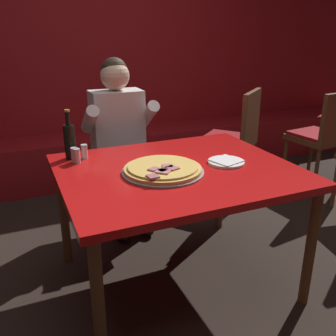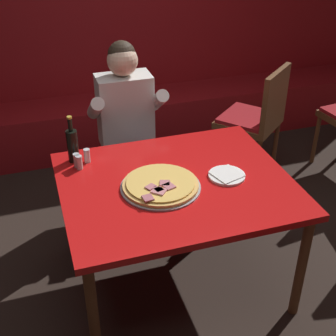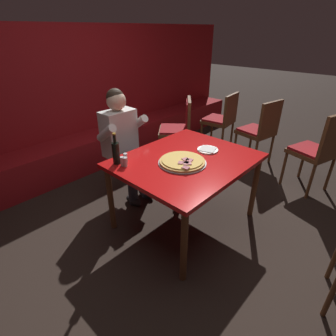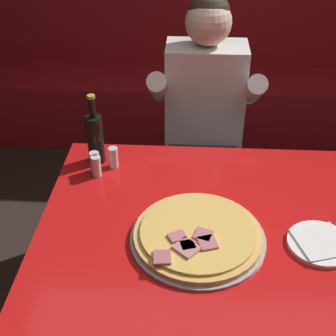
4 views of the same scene
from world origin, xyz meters
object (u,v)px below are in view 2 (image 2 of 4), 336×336
diner_seated_blue_shirt (128,125)px  plate_white_paper (227,175)px  shaker_black_pepper (87,156)px  shaker_red_pepper_flakes (79,163)px  pizza (161,185)px  beer_bottle (73,145)px  main_dining_table (176,192)px  dining_chair_near_left (258,115)px  shaker_oregano (77,161)px

diner_seated_blue_shirt → plate_white_paper: bearing=-67.7°
shaker_black_pepper → shaker_red_pepper_flakes: same height
plate_white_paper → shaker_red_pepper_flakes: 0.85m
pizza → beer_bottle: beer_bottle is taller
main_dining_table → dining_chair_near_left: dining_chair_near_left is taller
plate_white_paper → dining_chair_near_left: (0.71, 0.98, -0.16)m
main_dining_table → shaker_oregano: (-0.50, 0.33, 0.11)m
shaker_oregano → dining_chair_near_left: size_ratio=0.09×
shaker_oregano → shaker_red_pepper_flakes: bearing=-68.7°
plate_white_paper → shaker_oregano: bearing=155.2°
main_dining_table → pizza: size_ratio=2.90×
shaker_red_pepper_flakes → main_dining_table: bearing=-31.3°
dining_chair_near_left → plate_white_paper: bearing=-126.1°
beer_bottle → diner_seated_blue_shirt: (0.44, 0.44, -0.15)m
shaker_oregano → shaker_red_pepper_flakes: same height
beer_bottle → shaker_red_pepper_flakes: beer_bottle is taller
diner_seated_blue_shirt → dining_chair_near_left: (1.08, 0.10, -0.12)m
pizza → shaker_red_pepper_flakes: (-0.39, 0.33, 0.02)m
shaker_oregano → diner_seated_blue_shirt: (0.43, 0.52, -0.07)m
shaker_black_pepper → main_dining_table: bearing=-39.9°
main_dining_table → plate_white_paper: 0.30m
main_dining_table → diner_seated_blue_shirt: (-0.07, 0.84, 0.04)m
shaker_oregano → beer_bottle: bearing=95.2°
dining_chair_near_left → shaker_red_pepper_flakes: bearing=-156.8°
shaker_oregano → main_dining_table: bearing=-33.0°
main_dining_table → shaker_oregano: size_ratio=14.87×
pizza → dining_chair_near_left: bearing=41.4°
beer_bottle → plate_white_paper: bearing=-28.8°
shaker_red_pepper_flakes → dining_chair_near_left: size_ratio=0.09×
beer_bottle → dining_chair_near_left: 1.63m
shaker_black_pepper → shaker_oregano: bearing=-150.8°
plate_white_paper → beer_bottle: bearing=151.2°
shaker_red_pepper_flakes → diner_seated_blue_shirt: diner_seated_blue_shirt is taller
main_dining_table → shaker_black_pepper: (-0.44, 0.36, 0.11)m
shaker_black_pepper → shaker_red_pepper_flakes: size_ratio=1.00×
shaker_oregano → dining_chair_near_left: bearing=22.2°
pizza → dining_chair_near_left: size_ratio=0.45×
diner_seated_blue_shirt → main_dining_table: bearing=-85.1°
main_dining_table → pizza: bearing=-160.7°
main_dining_table → shaker_red_pepper_flakes: bearing=148.7°
main_dining_table → diner_seated_blue_shirt: bearing=94.9°
shaker_red_pepper_flakes → diner_seated_blue_shirt: size_ratio=0.07×
diner_seated_blue_shirt → dining_chair_near_left: 1.09m
beer_bottle → dining_chair_near_left: (1.51, 0.54, -0.27)m
shaker_red_pepper_flakes → beer_bottle: bearing=99.7°
plate_white_paper → shaker_oregano: 0.87m
pizza → plate_white_paper: bearing=-0.6°
plate_white_paper → diner_seated_blue_shirt: diner_seated_blue_shirt is taller
pizza → shaker_black_pepper: size_ratio=5.13×
main_dining_table → beer_bottle: (-0.51, 0.40, 0.18)m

